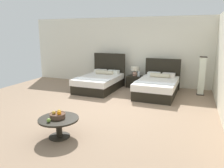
% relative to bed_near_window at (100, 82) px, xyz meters
% --- Properties ---
extents(ground_plane, '(9.63, 10.28, 0.02)m').
position_rel_bed_near_window_xyz_m(ground_plane, '(1.09, -1.95, -0.32)').
color(ground_plane, '#947960').
extents(wall_back, '(9.63, 0.12, 2.76)m').
position_rel_bed_near_window_xyz_m(wall_back, '(1.09, 1.39, 1.07)').
color(wall_back, white).
rests_on(wall_back, ground).
extents(bed_near_window, '(1.41, 2.11, 1.31)m').
position_rel_bed_near_window_xyz_m(bed_near_window, '(0.00, 0.00, 0.00)').
color(bed_near_window, black).
rests_on(bed_near_window, ground).
extents(bed_near_corner, '(1.37, 2.13, 1.18)m').
position_rel_bed_near_window_xyz_m(bed_near_corner, '(2.18, -0.01, -0.00)').
color(bed_near_corner, black).
rests_on(bed_near_corner, ground).
extents(nightstand, '(0.59, 0.48, 0.46)m').
position_rel_bed_near_window_xyz_m(nightstand, '(1.14, 0.84, -0.08)').
color(nightstand, black).
rests_on(nightstand, ground).
extents(table_lamp, '(0.33, 0.33, 0.36)m').
position_rel_bed_near_window_xyz_m(table_lamp, '(1.14, 0.86, 0.38)').
color(table_lamp, tan).
rests_on(table_lamp, nightstand).
extents(vase, '(0.10, 0.10, 0.19)m').
position_rel_bed_near_window_xyz_m(vase, '(1.32, 0.80, 0.25)').
color(vase, '#B3BDC0').
rests_on(vase, nightstand).
extents(coffee_table, '(0.82, 0.82, 0.41)m').
position_rel_bed_near_window_xyz_m(coffee_table, '(0.81, -4.00, 0.00)').
color(coffee_table, black).
rests_on(coffee_table, ground).
extents(fruit_bowl, '(0.33, 0.33, 0.17)m').
position_rel_bed_near_window_xyz_m(fruit_bowl, '(0.79, -3.99, 0.17)').
color(fruit_bowl, brown).
rests_on(fruit_bowl, coffee_table).
extents(loose_apple, '(0.08, 0.08, 0.08)m').
position_rel_bed_near_window_xyz_m(loose_apple, '(0.76, -4.25, 0.15)').
color(loose_apple, '#81A843').
rests_on(loose_apple, coffee_table).
extents(floor_lamp_corner, '(0.24, 0.24, 1.34)m').
position_rel_bed_near_window_xyz_m(floor_lamp_corner, '(3.61, 0.55, 0.36)').
color(floor_lamp_corner, '#332A23').
rests_on(floor_lamp_corner, ground).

